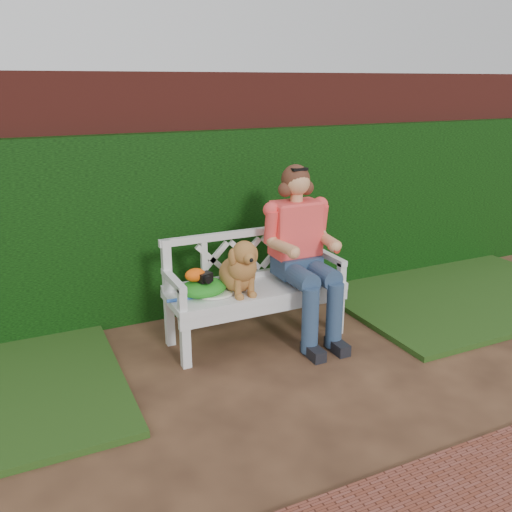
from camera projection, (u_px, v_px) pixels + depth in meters
name	position (u px, v px, depth m)	size (l,w,h in m)	color
ground	(296.00, 389.00, 3.91)	(60.00, 60.00, 0.00)	#342016
brick_wall	(202.00, 193.00, 5.21)	(10.00, 0.30, 2.20)	maroon
ivy_hedge	(211.00, 223.00, 5.10)	(10.00, 0.18, 1.70)	#144D0E
grass_right	(454.00, 292.00, 5.65)	(2.60, 2.00, 0.05)	black
garden_bench	(256.00, 313.00, 4.61)	(1.58, 0.60, 0.48)	white
seated_woman	(298.00, 252.00, 4.60)	(0.63, 0.84, 1.48)	red
dog	(239.00, 265.00, 4.35)	(0.31, 0.43, 0.47)	olive
tennis_racket	(212.00, 294.00, 4.35)	(0.58, 0.24, 0.03)	white
green_bag	(203.00, 288.00, 4.34)	(0.38, 0.30, 0.13)	green
camera_item	(205.00, 277.00, 4.27)	(0.11, 0.08, 0.07)	black
baseball_glove	(195.00, 275.00, 4.27)	(0.17, 0.12, 0.11)	#F4550B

